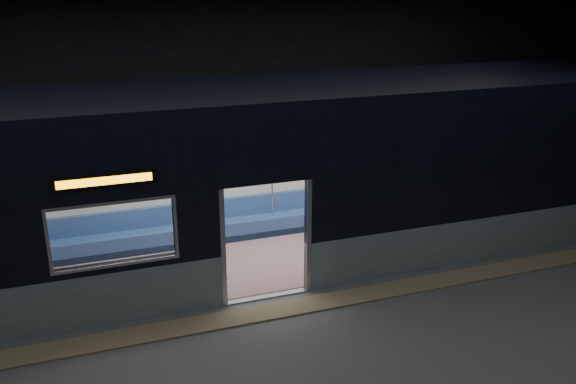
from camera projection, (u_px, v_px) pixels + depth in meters
station_floor at (287, 329)px, 9.47m from camera, size 24.00×14.00×0.01m
station_envelope at (287, 94)px, 8.26m from camera, size 24.00×14.00×5.00m
tactile_strip at (276, 310)px, 9.95m from camera, size 22.80×0.50×0.03m
metro_car at (241, 170)px, 11.12m from camera, size 18.00×3.04×3.35m
passenger at (434, 182)px, 13.89m from camera, size 0.37×0.62×1.27m
handbag at (438, 189)px, 13.75m from camera, size 0.32×0.29×0.13m
transit_map at (412, 152)px, 13.80m from camera, size 0.88×0.03×0.57m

